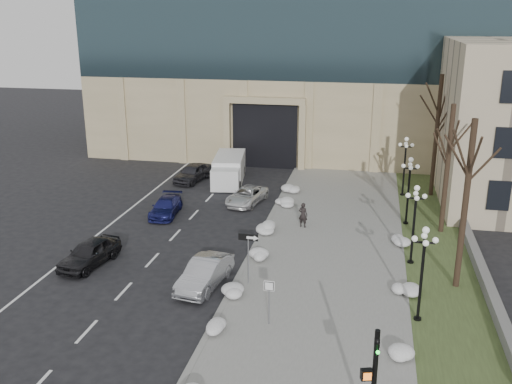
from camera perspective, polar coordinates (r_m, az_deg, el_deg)
ground at (r=24.02m, az=-4.41°, el=-17.82°), size 160.00×160.00×0.00m
sidewalk at (r=35.62m, az=7.31°, el=-5.43°), size 9.00×40.00×0.12m
curb at (r=36.17m, az=0.17°, el=-4.90°), size 0.30×40.00×0.14m
grass_strip at (r=35.82m, az=17.78°, el=-6.06°), size 4.00×40.00×0.10m
stone_wall at (r=37.83m, az=20.56°, el=-4.59°), size 0.50×30.00×0.70m
car_a at (r=34.07m, az=-16.32°, el=-5.88°), size 2.50×4.62×1.49m
car_b at (r=30.41m, az=-5.14°, el=-8.11°), size 2.20×4.71×1.50m
car_c at (r=41.17m, az=-9.01°, el=-1.48°), size 2.10×4.36×1.23m
car_d at (r=43.11m, az=-0.93°, el=-0.37°), size 2.89×4.76×1.24m
car_e at (r=49.07m, az=-6.35°, el=1.93°), size 2.66×4.73×1.52m
pedestrian at (r=38.15m, az=4.73°, el=-2.30°), size 0.71×0.56×1.70m
box_truck at (r=48.67m, az=-2.75°, el=2.23°), size 3.28×7.04×2.15m
one_way_sign at (r=29.66m, az=-0.45°, el=-5.20°), size 1.08×0.29×2.92m
keep_sign at (r=26.27m, az=1.32°, el=-10.09°), size 0.49×0.07×2.31m
snow_clump_b at (r=26.36m, az=-4.56°, el=-13.53°), size 1.10×1.60×0.36m
snow_clump_c at (r=29.36m, az=-1.99°, el=-10.02°), size 1.10×1.60×0.36m
snow_clump_d at (r=33.55m, az=0.30°, el=-6.33°), size 1.10×1.60×0.36m
snow_clump_e at (r=37.46m, az=1.37°, el=-3.71°), size 1.10×1.60×0.36m
snow_clump_f at (r=42.33m, az=2.83°, el=-1.19°), size 1.10×1.60×0.36m
snow_clump_g at (r=45.65m, az=3.57°, el=0.20°), size 1.10×1.60×0.36m
snow_clump_h at (r=25.37m, az=14.46°, el=-15.44°), size 1.10×1.60×0.36m
snow_clump_i at (r=30.63m, az=14.56°, el=-9.38°), size 1.10×1.60×0.36m
snow_clump_j at (r=36.68m, az=13.88°, el=-4.72°), size 1.10×1.60×0.36m
lamppost_a at (r=27.14m, az=16.35°, el=-6.68°), size 1.18×1.18×4.76m
lamppost_b at (r=33.17m, az=15.59°, el=-2.14°), size 1.18×1.18×4.76m
lamppost_c at (r=39.36m, az=15.07°, el=0.99°), size 1.18×1.18×4.76m
lamppost_d at (r=45.63m, az=14.69°, el=3.27°), size 1.18×1.18×4.76m
tree_near at (r=30.25m, az=20.43°, el=0.98°), size 3.20×3.20×9.00m
tree_mid at (r=38.00m, az=18.74°, el=3.88°), size 3.20×3.20×8.50m
tree_far at (r=45.67m, az=17.73°, el=6.98°), size 3.20×3.20×9.50m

